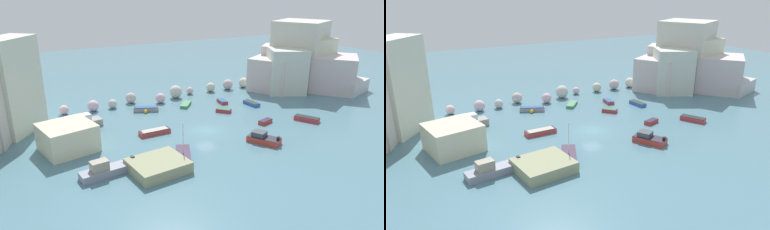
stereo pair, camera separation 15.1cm
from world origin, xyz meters
The scene contains 17 objects.
cove_water centered at (0.00, 0.00, 0.00)m, with size 160.00×160.00×0.00m, color slate.
cliff_headland_right centered at (28.46, 10.86, 4.73)m, with size 21.46×18.52×13.01m.
rock_breakwater centered at (3.05, 16.43, 0.94)m, with size 36.68×4.18×2.30m.
stone_dock centered at (-10.75, -7.72, 0.62)m, with size 6.00×5.27×1.25m, color #999C75.
channel_buoy centered at (-4.79, 11.03, 0.29)m, with size 0.58×0.58×0.58m, color gold.
moored_boat_0 centered at (9.21, -1.81, 0.28)m, with size 2.50×1.63×0.56m.
moored_boat_1 centered at (-15.46, 9.55, 0.66)m, with size 6.54×2.56×1.94m.
moored_boat_2 centered at (2.64, 11.27, 0.23)m, with size 3.11×3.30×0.46m.
moored_boat_3 centered at (4.43, -7.15, 0.54)m, with size 3.69×4.59×1.40m.
moored_boat_4 centered at (-6.97, -6.45, 0.38)m, with size 3.77×5.37×4.57m.
moored_boat_5 centered at (15.42, -4.00, 0.33)m, with size 2.83×3.82×0.66m.
moored_boat_6 centered at (12.83, 6.31, 0.28)m, with size 1.43×3.24×0.56m.
moored_boat_7 centered at (6.55, 5.46, 0.29)m, with size 2.44×2.54×0.56m.
moored_boat_8 centered at (-4.34, 11.95, 0.38)m, with size 4.21×2.72×0.73m.
moored_boat_9 centered at (9.03, 9.67, 0.28)m, with size 1.53×2.62×0.54m.
moored_boat_10 centered at (-16.01, -5.97, 0.62)m, with size 6.31×2.43×1.90m.
moored_boat_11 centered at (-6.93, 2.27, 0.34)m, with size 4.34×1.45×0.65m.
Camera 2 is at (-24.44, -41.06, 19.36)m, focal length 33.90 mm.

